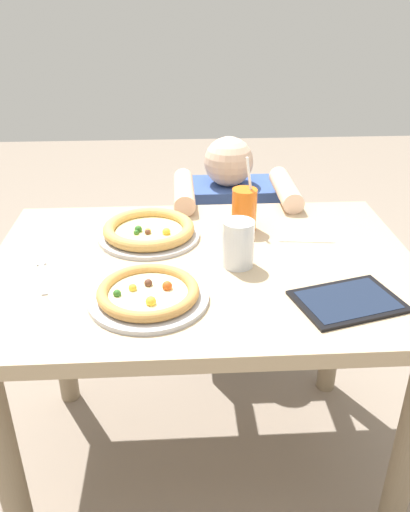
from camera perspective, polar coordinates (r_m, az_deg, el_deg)
name	(u,v)px	position (r m, az deg, el deg)	size (l,w,h in m)	color
ground_plane	(204,458)	(1.89, -0.09, -21.09)	(8.00, 8.00, 0.00)	gray
dining_table	(204,300)	(1.48, -0.11, -4.82)	(1.16, 0.81, 0.75)	tan
pizza_near	(148,294)	(1.25, -6.18, -4.13)	(0.29, 0.29, 0.04)	#B7B7BC
pizza_far	(149,231)	(1.55, -6.10, 2.72)	(0.30, 0.30, 0.05)	#B7B7BC
drink_cup_colored	(244,209)	(1.58, 4.28, 5.09)	(0.08, 0.08, 0.23)	orange
water_cup_clear	(238,243)	(1.37, 3.63, 1.41)	(0.08, 0.08, 0.13)	silver
paper_napkin	(304,231)	(1.61, 10.69, 2.65)	(0.16, 0.14, 0.00)	white
fork	(42,273)	(1.42, -17.25, -1.75)	(0.07, 0.20, 0.00)	silver
tablet	(348,301)	(1.28, 15.25, -4.75)	(0.28, 0.23, 0.01)	black
diner_seated	(227,257)	(2.17, 2.38, -0.14)	(0.42, 0.53, 0.91)	#333847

